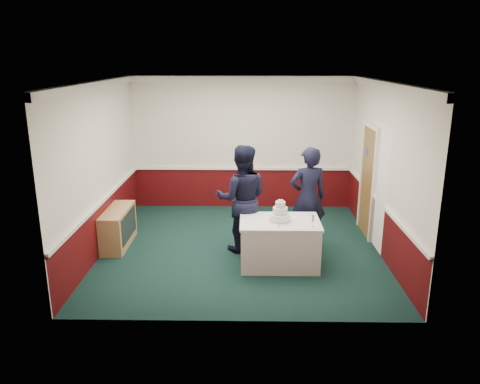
{
  "coord_description": "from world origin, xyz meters",
  "views": [
    {
      "loc": [
        0.12,
        -8.02,
        3.39
      ],
      "look_at": [
        -0.01,
        -0.1,
        1.1
      ],
      "focal_mm": 35.0,
      "sensor_mm": 36.0,
      "label": 1
    }
  ],
  "objects_px": {
    "sideboard": "(118,227)",
    "cake_knife": "(279,225)",
    "person_man": "(242,199)",
    "person_woman": "(308,198)",
    "wedding_cake": "(280,214)",
    "cake_table": "(279,242)",
    "champagne_flute": "(313,219)"
  },
  "relations": [
    {
      "from": "sideboard",
      "to": "champagne_flute",
      "type": "relative_size",
      "value": 5.85
    },
    {
      "from": "sideboard",
      "to": "wedding_cake",
      "type": "height_order",
      "value": "wedding_cake"
    },
    {
      "from": "person_man",
      "to": "cake_table",
      "type": "bearing_deg",
      "value": 134.48
    },
    {
      "from": "cake_knife",
      "to": "person_man",
      "type": "xyz_separation_m",
      "value": [
        -0.61,
        0.84,
        0.18
      ]
    },
    {
      "from": "cake_table",
      "to": "cake_knife",
      "type": "relative_size",
      "value": 6.0
    },
    {
      "from": "person_man",
      "to": "sideboard",
      "type": "bearing_deg",
      "value": -4.51
    },
    {
      "from": "cake_table",
      "to": "champagne_flute",
      "type": "relative_size",
      "value": 6.44
    },
    {
      "from": "sideboard",
      "to": "champagne_flute",
      "type": "bearing_deg",
      "value": -17.51
    },
    {
      "from": "person_woman",
      "to": "sideboard",
      "type": "bearing_deg",
      "value": -10.84
    },
    {
      "from": "sideboard",
      "to": "cake_table",
      "type": "relative_size",
      "value": 0.91
    },
    {
      "from": "sideboard",
      "to": "wedding_cake",
      "type": "distance_m",
      "value": 3.09
    },
    {
      "from": "cake_table",
      "to": "wedding_cake",
      "type": "bearing_deg",
      "value": 90.0
    },
    {
      "from": "sideboard",
      "to": "cake_knife",
      "type": "relative_size",
      "value": 5.45
    },
    {
      "from": "person_man",
      "to": "person_woman",
      "type": "height_order",
      "value": "person_man"
    },
    {
      "from": "cake_knife",
      "to": "champagne_flute",
      "type": "relative_size",
      "value": 1.07
    },
    {
      "from": "sideboard",
      "to": "person_man",
      "type": "xyz_separation_m",
      "value": [
        2.3,
        -0.16,
        0.62
      ]
    },
    {
      "from": "sideboard",
      "to": "wedding_cake",
      "type": "bearing_deg",
      "value": -15.31
    },
    {
      "from": "person_woman",
      "to": "cake_knife",
      "type": "bearing_deg",
      "value": 49.05
    },
    {
      "from": "sideboard",
      "to": "cake_table",
      "type": "bearing_deg",
      "value": -15.31
    },
    {
      "from": "champagne_flute",
      "to": "person_woman",
      "type": "bearing_deg",
      "value": 87.04
    },
    {
      "from": "cake_knife",
      "to": "person_man",
      "type": "distance_m",
      "value": 1.05
    },
    {
      "from": "cake_knife",
      "to": "person_woman",
      "type": "distance_m",
      "value": 1.2
    },
    {
      "from": "sideboard",
      "to": "cake_table",
      "type": "height_order",
      "value": "cake_table"
    },
    {
      "from": "sideboard",
      "to": "cake_knife",
      "type": "bearing_deg",
      "value": -19.05
    },
    {
      "from": "cake_table",
      "to": "cake_knife",
      "type": "height_order",
      "value": "cake_knife"
    },
    {
      "from": "person_woman",
      "to": "person_man",
      "type": "bearing_deg",
      "value": -2.18
    },
    {
      "from": "cake_table",
      "to": "champagne_flute",
      "type": "xyz_separation_m",
      "value": [
        0.5,
        -0.28,
        0.53
      ]
    },
    {
      "from": "cake_table",
      "to": "person_man",
      "type": "bearing_deg",
      "value": 134.92
    },
    {
      "from": "sideboard",
      "to": "champagne_flute",
      "type": "height_order",
      "value": "champagne_flute"
    },
    {
      "from": "cake_knife",
      "to": "wedding_cake",
      "type": "bearing_deg",
      "value": 79.83
    },
    {
      "from": "champagne_flute",
      "to": "person_man",
      "type": "distance_m",
      "value": 1.46
    },
    {
      "from": "champagne_flute",
      "to": "cake_knife",
      "type": "bearing_deg",
      "value": 171.42
    }
  ]
}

